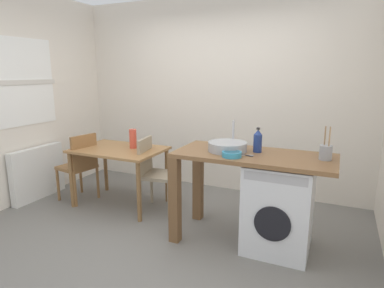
{
  "coord_description": "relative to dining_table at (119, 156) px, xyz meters",
  "views": [
    {
      "loc": [
        1.61,
        -2.68,
        1.69
      ],
      "look_at": [
        0.19,
        0.45,
        0.92
      ],
      "focal_mm": 30.65,
      "sensor_mm": 36.0,
      "label": 1
    }
  ],
  "objects": [
    {
      "name": "ground_plane",
      "position": [
        0.88,
        -0.58,
        -0.64
      ],
      "size": [
        5.46,
        5.46,
        0.0
      ],
      "primitive_type": "plane",
      "color": "slate"
    },
    {
      "name": "wall_back",
      "position": [
        0.88,
        1.17,
        0.71
      ],
      "size": [
        4.6,
        0.1,
        2.7
      ],
      "primitive_type": "cube",
      "color": "silver",
      "rests_on": "ground_plane"
    },
    {
      "name": "wall_window_side",
      "position": [
        -1.27,
        -0.58,
        0.71
      ],
      "size": [
        0.12,
        3.8,
        2.7
      ],
      "color": "silver",
      "rests_on": "ground_plane"
    },
    {
      "name": "radiator",
      "position": [
        -1.14,
        -0.28,
        -0.29
      ],
      "size": [
        0.1,
        0.8,
        0.7
      ],
      "primitive_type": "cube",
      "color": "white",
      "rests_on": "ground_plane"
    },
    {
      "name": "dining_table",
      "position": [
        0.0,
        0.0,
        0.0
      ],
      "size": [
        1.1,
        0.76,
        0.74
      ],
      "color": "#9E7042",
      "rests_on": "ground_plane"
    },
    {
      "name": "chair_person_seat",
      "position": [
        -0.55,
        -0.11,
        -0.14
      ],
      "size": [
        0.46,
        0.46,
        0.9
      ],
      "rotation": [
        0.0,
        0.0,
        1.4
      ],
      "color": "olive",
      "rests_on": "ground_plane"
    },
    {
      "name": "chair_opposite",
      "position": [
        0.48,
        0.04,
        -0.14
      ],
      "size": [
        0.46,
        0.46,
        0.9
      ],
      "rotation": [
        0.0,
        0.0,
        -1.4
      ],
      "color": "gray",
      "rests_on": "ground_plane"
    },
    {
      "name": "kitchen_counter",
      "position": [
        1.56,
        -0.26,
        0.12
      ],
      "size": [
        1.5,
        0.68,
        0.92
      ],
      "color": "brown",
      "rests_on": "ground_plane"
    },
    {
      "name": "washing_machine",
      "position": [
        2.04,
        -0.27,
        -0.21
      ],
      "size": [
        0.6,
        0.61,
        0.86
      ],
      "color": "silver",
      "rests_on": "ground_plane"
    },
    {
      "name": "sink_basin",
      "position": [
        1.51,
        -0.26,
        0.32
      ],
      "size": [
        0.38,
        0.38,
        0.09
      ],
      "primitive_type": "cylinder",
      "color": "#9EA0A5",
      "rests_on": "kitchen_counter"
    },
    {
      "name": "tap",
      "position": [
        1.51,
        -0.08,
        0.42
      ],
      "size": [
        0.02,
        0.02,
        0.28
      ],
      "primitive_type": "cylinder",
      "color": "#B2B2B7",
      "rests_on": "kitchen_counter"
    },
    {
      "name": "bottle_tall_green",
      "position": [
        1.79,
        -0.18,
        0.39
      ],
      "size": [
        0.08,
        0.08,
        0.24
      ],
      "color": "navy",
      "rests_on": "kitchen_counter"
    },
    {
      "name": "mixing_bowl",
      "position": [
        1.62,
        -0.46,
        0.3
      ],
      "size": [
        0.18,
        0.18,
        0.05
      ],
      "color": "teal",
      "rests_on": "kitchen_counter"
    },
    {
      "name": "utensil_crock",
      "position": [
        2.41,
        -0.21,
        0.35
      ],
      "size": [
        0.11,
        0.11,
        0.3
      ],
      "color": "gray",
      "rests_on": "kitchen_counter"
    },
    {
      "name": "vase",
      "position": [
        0.15,
        0.1,
        0.22
      ],
      "size": [
        0.09,
        0.09,
        0.24
      ],
      "primitive_type": "cylinder",
      "color": "#D84C38",
      "rests_on": "dining_table"
    },
    {
      "name": "scissors",
      "position": [
        1.73,
        -0.36,
        0.28
      ],
      "size": [
        0.15,
        0.06,
        0.01
      ],
      "color": "#B2B2B7",
      "rests_on": "kitchen_counter"
    }
  ]
}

